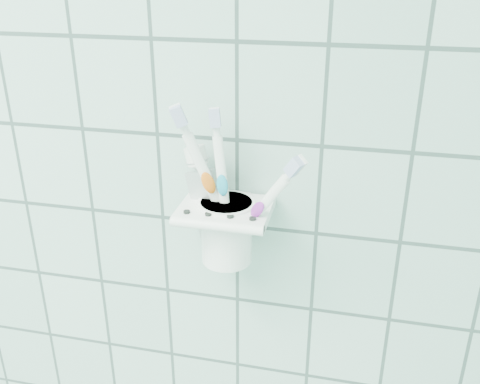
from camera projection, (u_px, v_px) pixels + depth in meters
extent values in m
cube|color=white|center=(233.00, 205.00, 0.70)|extent=(0.05, 0.02, 0.03)
cube|color=white|center=(226.00, 210.00, 0.67)|extent=(0.11, 0.09, 0.01)
cylinder|color=white|center=(217.00, 226.00, 0.63)|extent=(0.11, 0.01, 0.01)
cylinder|color=black|center=(187.00, 212.00, 0.64)|extent=(0.01, 0.01, 0.00)
cylinder|color=black|center=(208.00, 214.00, 0.64)|extent=(0.01, 0.01, 0.00)
cylinder|color=black|center=(230.00, 217.00, 0.63)|extent=(0.01, 0.01, 0.00)
cylinder|color=black|center=(253.00, 219.00, 0.63)|extent=(0.01, 0.01, 0.00)
cylinder|color=white|center=(227.00, 231.00, 0.68)|extent=(0.07, 0.07, 0.08)
cylinder|color=white|center=(226.00, 204.00, 0.67)|extent=(0.07, 0.07, 0.01)
cylinder|color=black|center=(226.00, 203.00, 0.67)|extent=(0.06, 0.06, 0.00)
cylinder|color=white|center=(239.00, 190.00, 0.67)|extent=(0.07, 0.04, 0.17)
cylinder|color=white|center=(239.00, 115.00, 0.63)|extent=(0.02, 0.01, 0.02)
cube|color=silver|center=(238.00, 104.00, 0.62)|extent=(0.02, 0.02, 0.03)
cube|color=white|center=(239.00, 102.00, 0.62)|extent=(0.02, 0.01, 0.03)
ellipsoid|color=orange|center=(238.00, 176.00, 0.65)|extent=(0.03, 0.01, 0.03)
cylinder|color=white|center=(230.00, 200.00, 0.66)|extent=(0.03, 0.02, 0.16)
cylinder|color=white|center=(229.00, 131.00, 0.62)|extent=(0.01, 0.01, 0.02)
cube|color=silver|center=(228.00, 121.00, 0.61)|extent=(0.02, 0.01, 0.02)
cube|color=white|center=(229.00, 120.00, 0.62)|extent=(0.02, 0.01, 0.02)
ellipsoid|color=teal|center=(229.00, 188.00, 0.65)|extent=(0.02, 0.01, 0.03)
cylinder|color=white|center=(224.00, 193.00, 0.67)|extent=(0.10, 0.07, 0.14)
cylinder|color=white|center=(223.00, 124.00, 0.63)|extent=(0.02, 0.02, 0.02)
cube|color=silver|center=(222.00, 114.00, 0.62)|extent=(0.02, 0.02, 0.03)
cube|color=white|center=(223.00, 112.00, 0.63)|extent=(0.02, 0.02, 0.03)
ellipsoid|color=purple|center=(223.00, 181.00, 0.66)|extent=(0.03, 0.02, 0.03)
cube|color=silver|center=(218.00, 212.00, 0.68)|extent=(0.06, 0.02, 0.11)
cube|color=silver|center=(219.00, 248.00, 0.70)|extent=(0.04, 0.01, 0.02)
cone|color=silver|center=(218.00, 169.00, 0.65)|extent=(0.04, 0.03, 0.03)
cylinder|color=white|center=(217.00, 157.00, 0.65)|extent=(0.03, 0.03, 0.03)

